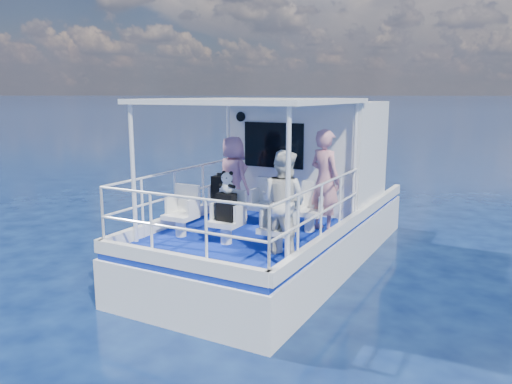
# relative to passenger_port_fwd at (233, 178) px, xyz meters

# --- Properties ---
(ground) EXTENTS (2000.00, 2000.00, 0.00)m
(ground) POSITION_rel_passenger_port_fwd_xyz_m (0.78, -0.43, -1.69)
(ground) COLOR #07143A
(ground) RESTS_ON ground
(hull) EXTENTS (3.00, 7.00, 1.60)m
(hull) POSITION_rel_passenger_port_fwd_xyz_m (0.78, 0.57, -1.69)
(hull) COLOR white
(hull) RESTS_ON ground
(deck) EXTENTS (2.90, 6.90, 0.10)m
(deck) POSITION_rel_passenger_port_fwd_xyz_m (0.78, 0.57, -0.84)
(deck) COLOR #0B229E
(deck) RESTS_ON hull
(cabin) EXTENTS (2.85, 2.00, 2.20)m
(cabin) POSITION_rel_passenger_port_fwd_xyz_m (0.78, 1.87, 0.31)
(cabin) COLOR white
(cabin) RESTS_ON deck
(canopy) EXTENTS (3.00, 3.20, 0.08)m
(canopy) POSITION_rel_passenger_port_fwd_xyz_m (0.78, -0.63, 1.45)
(canopy) COLOR white
(canopy) RESTS_ON cabin
(canopy_posts) EXTENTS (2.77, 2.97, 2.20)m
(canopy_posts) POSITION_rel_passenger_port_fwd_xyz_m (0.78, -0.68, 0.31)
(canopy_posts) COLOR white
(canopy_posts) RESTS_ON deck
(railings) EXTENTS (2.84, 3.59, 1.00)m
(railings) POSITION_rel_passenger_port_fwd_xyz_m (0.78, -1.00, -0.29)
(railings) COLOR white
(railings) RESTS_ON deck
(seat_port_fwd) EXTENTS (0.48, 0.46, 0.38)m
(seat_port_fwd) POSITION_rel_passenger_port_fwd_xyz_m (-0.12, -0.23, -0.60)
(seat_port_fwd) COLOR white
(seat_port_fwd) RESTS_ON deck
(seat_center_fwd) EXTENTS (0.48, 0.46, 0.38)m
(seat_center_fwd) POSITION_rel_passenger_port_fwd_xyz_m (0.78, -0.23, -0.60)
(seat_center_fwd) COLOR white
(seat_center_fwd) RESTS_ON deck
(seat_stbd_fwd) EXTENTS (0.48, 0.46, 0.38)m
(seat_stbd_fwd) POSITION_rel_passenger_port_fwd_xyz_m (1.68, -0.23, -0.60)
(seat_stbd_fwd) COLOR white
(seat_stbd_fwd) RESTS_ON deck
(seat_port_aft) EXTENTS (0.48, 0.46, 0.38)m
(seat_port_aft) POSITION_rel_passenger_port_fwd_xyz_m (-0.12, -1.53, -0.60)
(seat_port_aft) COLOR white
(seat_port_aft) RESTS_ON deck
(seat_center_aft) EXTENTS (0.48, 0.46, 0.38)m
(seat_center_aft) POSITION_rel_passenger_port_fwd_xyz_m (0.78, -1.53, -0.60)
(seat_center_aft) COLOR white
(seat_center_aft) RESTS_ON deck
(seat_stbd_aft) EXTENTS (0.48, 0.46, 0.38)m
(seat_stbd_aft) POSITION_rel_passenger_port_fwd_xyz_m (1.68, -1.53, -0.60)
(seat_stbd_aft) COLOR white
(seat_stbd_aft) RESTS_ON deck
(passenger_port_fwd) EXTENTS (0.70, 0.60, 1.57)m
(passenger_port_fwd) POSITION_rel_passenger_port_fwd_xyz_m (0.00, 0.00, 0.00)
(passenger_port_fwd) COLOR #CA8298
(passenger_port_fwd) RESTS_ON deck
(passenger_stbd_fwd) EXTENTS (0.77, 0.66, 1.77)m
(passenger_stbd_fwd) POSITION_rel_passenger_port_fwd_xyz_m (1.87, -0.03, 0.10)
(passenger_stbd_fwd) COLOR pink
(passenger_stbd_fwd) RESTS_ON deck
(passenger_stbd_aft) EXTENTS (0.83, 0.69, 1.56)m
(passenger_stbd_aft) POSITION_rel_passenger_port_fwd_xyz_m (1.78, -1.53, -0.01)
(passenger_stbd_aft) COLOR white
(passenger_stbd_aft) RESTS_ON deck
(backpack_port) EXTENTS (0.35, 0.20, 0.46)m
(backpack_port) POSITION_rel_passenger_port_fwd_xyz_m (-0.09, -0.27, -0.17)
(backpack_port) COLOR black
(backpack_port) RESTS_ON seat_port_fwd
(backpack_center) EXTENTS (0.30, 0.17, 0.45)m
(backpack_center) POSITION_rel_passenger_port_fwd_xyz_m (0.80, -1.55, -0.18)
(backpack_center) COLOR black
(backpack_center) RESTS_ON seat_center_aft
(compact_camera) EXTENTS (0.11, 0.07, 0.07)m
(compact_camera) POSITION_rel_passenger_port_fwd_xyz_m (-0.10, -0.29, 0.09)
(compact_camera) COLOR black
(compact_camera) RESTS_ON backpack_port
(panda) EXTENTS (0.23, 0.19, 0.35)m
(panda) POSITION_rel_passenger_port_fwd_xyz_m (0.82, -1.53, 0.21)
(panda) COLOR white
(panda) RESTS_ON backpack_center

